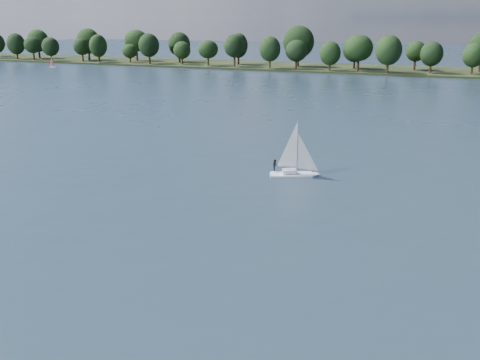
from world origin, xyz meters
name	(u,v)px	position (x,y,z in m)	size (l,w,h in m)	color
ground	(403,122)	(0.00, 100.00, 0.00)	(700.00, 700.00, 0.00)	#233342
far_shore	(431,72)	(0.00, 212.00, 0.00)	(660.00, 40.00, 1.50)	black
sailboat	(292,160)	(-10.00, 54.03, 2.23)	(6.23, 3.94, 7.97)	white
dinghy_pink	(53,64)	(-152.80, 174.69, 1.18)	(3.33, 1.97, 4.99)	silver
pontoon	(22,61)	(-189.53, 195.79, 0.00)	(4.00, 2.00, 0.50)	#5D5F62
treeline	(434,52)	(0.42, 207.96, 8.16)	(562.63, 74.09, 18.63)	black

